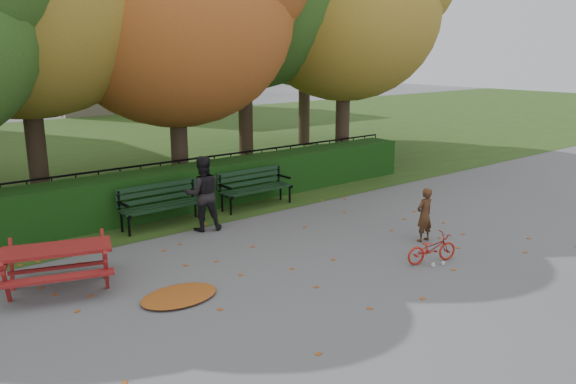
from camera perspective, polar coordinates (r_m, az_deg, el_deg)
ground at (r=9.99m, az=3.84°, el=-6.96°), size 90.00×90.00×0.00m
grass_strip at (r=22.07m, az=-21.61°, el=3.77°), size 90.00×90.00×0.00m
building_right at (r=37.75m, az=-17.17°, el=17.17°), size 9.00×6.00×12.00m
hedge at (r=13.35m, az=-9.29°, el=0.55°), size 13.00×0.90×1.00m
iron_fence at (r=14.02m, az=-10.92°, el=1.29°), size 14.00×0.04×1.02m
tree_e at (r=18.07m, az=7.16°, el=18.76°), size 6.09×5.80×8.16m
tree_g at (r=22.22m, az=2.84°, el=18.70°), size 6.30×6.00×8.55m
bench_left at (r=12.07m, az=-12.77°, el=-0.96°), size 1.80×0.57×0.88m
bench_right at (r=13.25m, az=-3.45°, el=0.71°), size 1.80×0.57×0.88m
picnic_table at (r=9.33m, az=-22.40°, el=-6.12°), size 1.91×1.72×0.77m
leaf_pile at (r=8.67m, az=-10.99°, el=-10.30°), size 1.37×1.11×0.08m
leaf_scatter at (r=10.19m, az=2.70°, el=-6.46°), size 9.00×5.70×0.01m
child at (r=11.12m, az=13.70°, el=-2.27°), size 0.40×0.27×1.06m
adult at (r=11.54m, az=-8.66°, el=-0.15°), size 0.91×0.82×1.55m
bicycle at (r=10.11m, az=14.40°, el=-5.57°), size 1.04×0.60×0.51m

